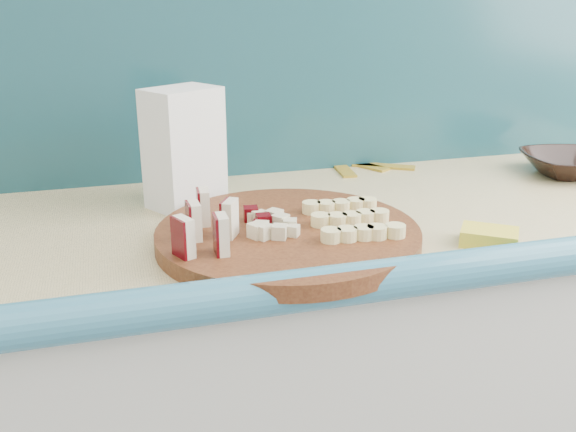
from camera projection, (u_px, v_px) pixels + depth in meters
The scene contains 9 objects.
backsplash at pixel (196, 59), 1.31m from camera, with size 2.20×0.02×0.50m, color teal.
cutting_board at pixel (288, 235), 1.03m from camera, with size 0.42×0.42×0.03m, color #401B0D.
apple_wedges at pixel (206, 223), 0.96m from camera, with size 0.10×0.17×0.06m.
apple_chunks at pixel (271, 223), 1.01m from camera, with size 0.07×0.07×0.02m.
banana_slices at pixel (351, 218), 1.04m from camera, with size 0.14×0.17×0.02m.
brown_bowl at pixel (569, 164), 1.40m from camera, with size 0.19×0.19×0.05m, color black.
flour_bag at pixel (184, 148), 1.17m from camera, with size 0.13×0.09×0.22m, color white.
sponge at pixel (489, 237), 1.02m from camera, with size 0.09×0.06×0.03m, color yellow.
banana_peel at pixel (362, 166), 1.46m from camera, with size 0.19×0.16×0.01m.
Camera 1 is at (-0.09, 0.45, 1.30)m, focal length 40.00 mm.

